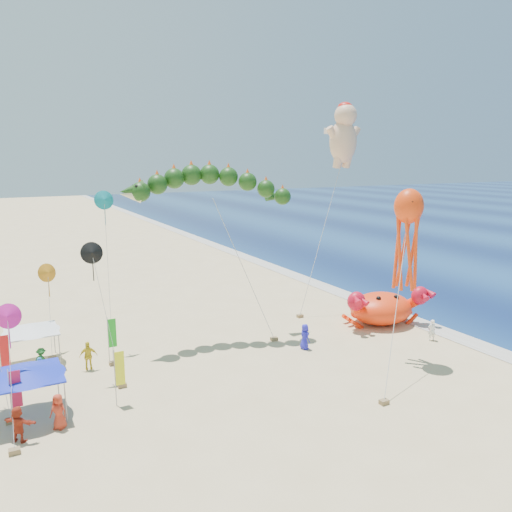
{
  "coord_description": "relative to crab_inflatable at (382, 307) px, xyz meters",
  "views": [
    {
      "loc": [
        -18.08,
        -28.05,
        13.21
      ],
      "look_at": [
        -2.0,
        2.0,
        6.5
      ],
      "focal_mm": 35.0,
      "sensor_mm": 36.0,
      "label": 1
    }
  ],
  "objects": [
    {
      "name": "feather_flags",
      "position": [
        -24.28,
        -0.83,
        0.63
      ],
      "size": [
        6.8,
        5.9,
        3.2
      ],
      "color": "gray",
      "rests_on": "ground"
    },
    {
      "name": "beachgoers",
      "position": [
        -22.51,
        -1.14,
        -0.5
      ],
      "size": [
        30.64,
        9.17,
        1.86
      ],
      "color": "red",
      "rests_on": "ground"
    },
    {
      "name": "foam_strip",
      "position": [
        2.85,
        -1.24,
        -1.37
      ],
      "size": [
        320.0,
        320.0,
        0.0
      ],
      "primitive_type": "plane",
      "color": "silver",
      "rests_on": "ground"
    },
    {
      "name": "ground",
      "position": [
        -9.15,
        -1.24,
        -1.38
      ],
      "size": [
        320.0,
        320.0,
        0.0
      ],
      "primitive_type": "plane",
      "color": "#D1B784",
      "rests_on": "ground"
    },
    {
      "name": "canopy_white",
      "position": [
        -25.59,
        4.52,
        1.06
      ],
      "size": [
        3.48,
        3.48,
        2.71
      ],
      "color": "gray",
      "rests_on": "ground"
    },
    {
      "name": "small_kites",
      "position": [
        -24.25,
        1.9,
        5.26
      ],
      "size": [
        9.03,
        12.44,
        11.09
      ],
      "color": "#C5419B",
      "rests_on": "ground"
    },
    {
      "name": "cherub_kite",
      "position": [
        -0.01,
        5.69,
        13.87
      ],
      "size": [
        6.45,
        2.49,
        17.85
      ],
      "color": "#E8B38E",
      "rests_on": "ground"
    },
    {
      "name": "canopy_blue",
      "position": [
        -26.36,
        -2.67,
        1.06
      ],
      "size": [
        3.83,
        3.83,
        2.71
      ],
      "color": "gray",
      "rests_on": "ground"
    },
    {
      "name": "dragon_kite",
      "position": [
        -13.35,
        3.5,
        9.59
      ],
      "size": [
        12.42,
        4.53,
        12.33
      ],
      "color": "#15370F",
      "rests_on": "ground"
    },
    {
      "name": "octopus_kite",
      "position": [
        -3.79,
        -6.03,
        7.2
      ],
      "size": [
        6.63,
        5.45,
        11.33
      ],
      "color": "#FF3F0D",
      "rests_on": "ground"
    },
    {
      "name": "crab_inflatable",
      "position": [
        0.0,
        0.0,
        0.0
      ],
      "size": [
        7.15,
        5.34,
        3.13
      ],
      "color": "#FF340D",
      "rests_on": "ground"
    }
  ]
}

